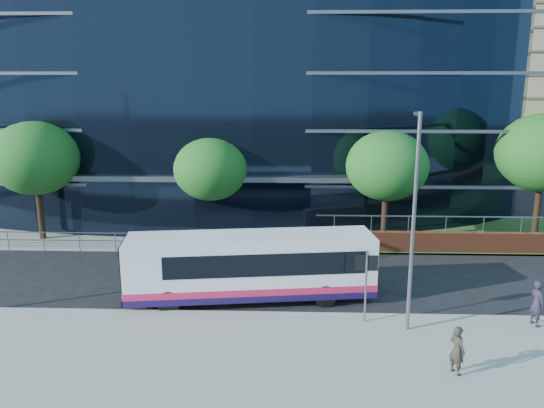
{
  "coord_description": "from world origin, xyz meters",
  "views": [
    {
      "loc": [
        1.63,
        -20.55,
        9.14
      ],
      "look_at": [
        0.59,
        8.0,
        2.53
      ],
      "focal_mm": 35.0,
      "sensor_mm": 36.0,
      "label": 1
    }
  ],
  "objects_px": {
    "streetlight_east": "(414,217)",
    "tree_far_a": "(35,158)",
    "tree_far_d": "(544,153)",
    "pedestrian": "(537,303)",
    "tree_far_c": "(387,166)",
    "city_bus": "(253,266)",
    "tree_dist_e": "(491,124)",
    "tree_far_b": "(211,169)",
    "street_sign": "(366,272)",
    "pedestrian_b": "(457,350)"
  },
  "relations": [
    {
      "from": "tree_far_c",
      "to": "tree_far_a",
      "type": "bearing_deg",
      "value": 180.0
    },
    {
      "from": "street_sign",
      "to": "tree_far_a",
      "type": "distance_m",
      "value": 20.63
    },
    {
      "from": "street_sign",
      "to": "tree_far_a",
      "type": "bearing_deg",
      "value": 148.83
    },
    {
      "from": "tree_far_c",
      "to": "tree_far_d",
      "type": "distance_m",
      "value": 9.08
    },
    {
      "from": "street_sign",
      "to": "pedestrian",
      "type": "bearing_deg",
      "value": -0.9
    },
    {
      "from": "tree_far_b",
      "to": "tree_far_a",
      "type": "bearing_deg",
      "value": -177.14
    },
    {
      "from": "tree_far_d",
      "to": "city_bus",
      "type": "xyz_separation_m",
      "value": [
        -15.95,
        -9.28,
        -3.69
      ]
    },
    {
      "from": "pedestrian",
      "to": "pedestrian_b",
      "type": "distance_m",
      "value": 5.37
    },
    {
      "from": "tree_far_b",
      "to": "streetlight_east",
      "type": "xyz_separation_m",
      "value": [
        9.0,
        -11.67,
        0.23
      ]
    },
    {
      "from": "streetlight_east",
      "to": "city_bus",
      "type": "xyz_separation_m",
      "value": [
        -5.95,
        2.9,
        -2.94
      ]
    },
    {
      "from": "tree_far_c",
      "to": "city_bus",
      "type": "xyz_separation_m",
      "value": [
        -6.95,
        -8.28,
        -3.04
      ]
    },
    {
      "from": "city_bus",
      "to": "pedestrian",
      "type": "relative_size",
      "value": 5.99
    },
    {
      "from": "tree_far_d",
      "to": "pedestrian_b",
      "type": "relative_size",
      "value": 4.67
    },
    {
      "from": "tree_far_b",
      "to": "tree_dist_e",
      "type": "distance_m",
      "value": 40.74
    },
    {
      "from": "tree_far_a",
      "to": "streetlight_east",
      "type": "bearing_deg",
      "value": -30.46
    },
    {
      "from": "streetlight_east",
      "to": "tree_far_d",
      "type": "bearing_deg",
      "value": 50.6
    },
    {
      "from": "street_sign",
      "to": "tree_far_d",
      "type": "xyz_separation_m",
      "value": [
        11.5,
        11.59,
        3.04
      ]
    },
    {
      "from": "street_sign",
      "to": "tree_far_a",
      "type": "relative_size",
      "value": 0.4
    },
    {
      "from": "tree_far_b",
      "to": "tree_far_c",
      "type": "xyz_separation_m",
      "value": [
        10.0,
        -0.5,
        0.33
      ]
    },
    {
      "from": "streetlight_east",
      "to": "pedestrian_b",
      "type": "relative_size",
      "value": 5.02
    },
    {
      "from": "tree_far_a",
      "to": "pedestrian",
      "type": "height_order",
      "value": "tree_far_a"
    },
    {
      "from": "pedestrian_b",
      "to": "tree_far_b",
      "type": "bearing_deg",
      "value": 5.8
    },
    {
      "from": "tree_far_d",
      "to": "pedestrian_b",
      "type": "bearing_deg",
      "value": -120.91
    },
    {
      "from": "tree_far_a",
      "to": "tree_far_c",
      "type": "height_order",
      "value": "tree_far_a"
    },
    {
      "from": "street_sign",
      "to": "city_bus",
      "type": "distance_m",
      "value": 5.06
    },
    {
      "from": "tree_far_a",
      "to": "tree_far_c",
      "type": "bearing_deg",
      "value": 0.0
    },
    {
      "from": "pedestrian",
      "to": "pedestrian_b",
      "type": "relative_size",
      "value": 1.12
    },
    {
      "from": "tree_far_d",
      "to": "streetlight_east",
      "type": "relative_size",
      "value": 0.93
    },
    {
      "from": "streetlight_east",
      "to": "city_bus",
      "type": "distance_m",
      "value": 7.24
    },
    {
      "from": "tree_dist_e",
      "to": "streetlight_east",
      "type": "bearing_deg",
      "value": -113.11
    },
    {
      "from": "tree_far_d",
      "to": "pedestrian",
      "type": "relative_size",
      "value": 4.18
    },
    {
      "from": "tree_far_b",
      "to": "tree_dist_e",
      "type": "relative_size",
      "value": 0.93
    },
    {
      "from": "street_sign",
      "to": "tree_far_a",
      "type": "xyz_separation_m",
      "value": [
        -17.5,
        10.59,
        2.71
      ]
    },
    {
      "from": "tree_far_a",
      "to": "city_bus",
      "type": "distance_m",
      "value": 15.81
    },
    {
      "from": "streetlight_east",
      "to": "tree_far_a",
      "type": "bearing_deg",
      "value": 149.54
    },
    {
      "from": "pedestrian_b",
      "to": "tree_far_d",
      "type": "bearing_deg",
      "value": -58.94
    },
    {
      "from": "city_bus",
      "to": "pedestrian",
      "type": "bearing_deg",
      "value": -20.2
    },
    {
      "from": "street_sign",
      "to": "streetlight_east",
      "type": "height_order",
      "value": "streetlight_east"
    },
    {
      "from": "tree_far_c",
      "to": "tree_dist_e",
      "type": "bearing_deg",
      "value": 61.26
    },
    {
      "from": "pedestrian",
      "to": "tree_far_a",
      "type": "bearing_deg",
      "value": 51.08
    },
    {
      "from": "tree_far_b",
      "to": "pedestrian",
      "type": "xyz_separation_m",
      "value": [
        13.9,
        -11.19,
        -3.17
      ]
    },
    {
      "from": "tree_far_a",
      "to": "pedestrian",
      "type": "relative_size",
      "value": 3.92
    },
    {
      "from": "tree_dist_e",
      "to": "streetlight_east",
      "type": "distance_m",
      "value": 45.85
    },
    {
      "from": "street_sign",
      "to": "streetlight_east",
      "type": "xyz_separation_m",
      "value": [
        1.5,
        -0.59,
        2.29
      ]
    },
    {
      "from": "tree_far_b",
      "to": "city_bus",
      "type": "height_order",
      "value": "tree_far_b"
    },
    {
      "from": "tree_far_d",
      "to": "tree_dist_e",
      "type": "xyz_separation_m",
      "value": [
        8.0,
        30.0,
        -0.65
      ]
    },
    {
      "from": "tree_far_d",
      "to": "pedestrian",
      "type": "bearing_deg",
      "value": -113.57
    },
    {
      "from": "tree_far_d",
      "to": "tree_dist_e",
      "type": "bearing_deg",
      "value": 75.07
    },
    {
      "from": "tree_far_c",
      "to": "pedestrian_b",
      "type": "relative_size",
      "value": 4.08
    },
    {
      "from": "pedestrian",
      "to": "tree_far_b",
      "type": "bearing_deg",
      "value": 36.34
    }
  ]
}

